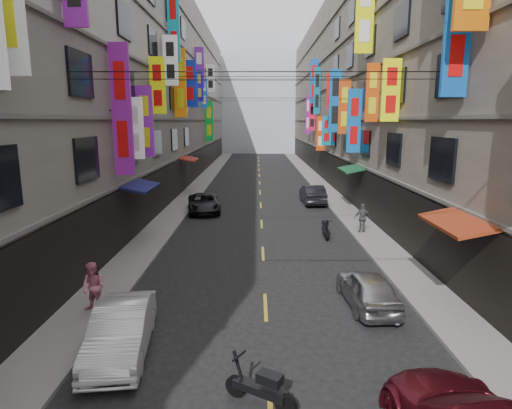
{
  "coord_description": "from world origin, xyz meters",
  "views": [
    {
      "loc": [
        -0.3,
        4.28,
        6.27
      ],
      "look_at": [
        -0.32,
        13.71,
        4.42
      ],
      "focal_mm": 30.0,
      "sensor_mm": 36.0,
      "label": 1
    }
  ],
  "objects_px": {
    "scooter_far_right": "(325,229)",
    "pedestrian_rfar": "(363,218)",
    "car_left_mid": "(121,330)",
    "car_left_far": "(204,203)",
    "pedestrian_lfar": "(93,287)",
    "car_right_far": "(313,194)",
    "scooter_crossing": "(261,388)",
    "car_right_mid": "(368,289)"
  },
  "relations": [
    {
      "from": "scooter_far_right",
      "to": "car_right_far",
      "type": "relative_size",
      "value": 0.41
    },
    {
      "from": "scooter_far_right",
      "to": "car_left_mid",
      "type": "relative_size",
      "value": 0.44
    },
    {
      "from": "car_left_far",
      "to": "pedestrian_lfar",
      "type": "distance_m",
      "value": 16.21
    },
    {
      "from": "scooter_crossing",
      "to": "pedestrian_rfar",
      "type": "distance_m",
      "value": 15.87
    },
    {
      "from": "car_right_far",
      "to": "pedestrian_lfar",
      "type": "bearing_deg",
      "value": 61.79
    },
    {
      "from": "car_left_mid",
      "to": "pedestrian_rfar",
      "type": "distance_m",
      "value": 15.81
    },
    {
      "from": "scooter_crossing",
      "to": "scooter_far_right",
      "type": "bearing_deg",
      "value": 16.41
    },
    {
      "from": "car_right_far",
      "to": "car_left_mid",
      "type": "bearing_deg",
      "value": 67.99
    },
    {
      "from": "scooter_far_right",
      "to": "car_right_mid",
      "type": "xyz_separation_m",
      "value": [
        0.03,
        -8.89,
        0.19
      ]
    },
    {
      "from": "scooter_far_right",
      "to": "pedestrian_rfar",
      "type": "bearing_deg",
      "value": -162.52
    },
    {
      "from": "car_right_mid",
      "to": "pedestrian_rfar",
      "type": "distance_m",
      "value": 9.73
    },
    {
      "from": "car_left_far",
      "to": "pedestrian_rfar",
      "type": "bearing_deg",
      "value": -40.75
    },
    {
      "from": "car_left_mid",
      "to": "scooter_crossing",
      "type": "bearing_deg",
      "value": -37.26
    },
    {
      "from": "pedestrian_lfar",
      "to": "pedestrian_rfar",
      "type": "height_order",
      "value": "pedestrian_lfar"
    },
    {
      "from": "car_left_far",
      "to": "car_right_mid",
      "type": "relative_size",
      "value": 1.25
    },
    {
      "from": "car_left_mid",
      "to": "car_left_far",
      "type": "distance_m",
      "value": 18.48
    },
    {
      "from": "car_left_far",
      "to": "pedestrian_rfar",
      "type": "relative_size",
      "value": 2.81
    },
    {
      "from": "scooter_far_right",
      "to": "car_left_far",
      "type": "height_order",
      "value": "car_left_far"
    },
    {
      "from": "car_left_far",
      "to": "pedestrian_lfar",
      "type": "height_order",
      "value": "pedestrian_lfar"
    },
    {
      "from": "car_left_far",
      "to": "pedestrian_lfar",
      "type": "xyz_separation_m",
      "value": [
        -1.62,
        -16.13,
        0.31
      ]
    },
    {
      "from": "car_right_far",
      "to": "car_left_far",
      "type": "bearing_deg",
      "value": 20.09
    },
    {
      "from": "pedestrian_lfar",
      "to": "pedestrian_rfar",
      "type": "distance_m",
      "value": 15.17
    },
    {
      "from": "car_left_mid",
      "to": "pedestrian_lfar",
      "type": "distance_m",
      "value": 2.87
    },
    {
      "from": "car_left_mid",
      "to": "pedestrian_rfar",
      "type": "bearing_deg",
      "value": 45.54
    },
    {
      "from": "car_left_far",
      "to": "car_right_far",
      "type": "height_order",
      "value": "car_right_far"
    },
    {
      "from": "scooter_crossing",
      "to": "car_left_mid",
      "type": "height_order",
      "value": "car_left_mid"
    },
    {
      "from": "car_right_far",
      "to": "pedestrian_lfar",
      "type": "distance_m",
      "value": 21.6
    },
    {
      "from": "scooter_far_right",
      "to": "pedestrian_lfar",
      "type": "distance_m",
      "value": 13.21
    },
    {
      "from": "car_left_mid",
      "to": "pedestrian_lfar",
      "type": "relative_size",
      "value": 2.46
    },
    {
      "from": "car_right_mid",
      "to": "car_right_far",
      "type": "relative_size",
      "value": 0.84
    },
    {
      "from": "car_right_far",
      "to": "car_right_mid",
      "type": "bearing_deg",
      "value": 86.68
    },
    {
      "from": "scooter_far_right",
      "to": "pedestrian_rfar",
      "type": "distance_m",
      "value": 2.29
    },
    {
      "from": "scooter_far_right",
      "to": "car_right_far",
      "type": "height_order",
      "value": "car_right_far"
    },
    {
      "from": "scooter_crossing",
      "to": "car_right_far",
      "type": "xyz_separation_m",
      "value": [
        4.2,
        23.91,
        0.28
      ]
    },
    {
      "from": "scooter_far_right",
      "to": "pedestrian_rfar",
      "type": "height_order",
      "value": "pedestrian_rfar"
    },
    {
      "from": "car_right_far",
      "to": "pedestrian_rfar",
      "type": "relative_size",
      "value": 2.69
    },
    {
      "from": "car_left_mid",
      "to": "pedestrian_rfar",
      "type": "height_order",
      "value": "pedestrian_rfar"
    },
    {
      "from": "car_left_far",
      "to": "pedestrian_rfar",
      "type": "distance_m",
      "value": 11.32
    },
    {
      "from": "car_left_mid",
      "to": "car_right_far",
      "type": "height_order",
      "value": "car_right_far"
    },
    {
      "from": "scooter_crossing",
      "to": "car_left_mid",
      "type": "relative_size",
      "value": 0.39
    },
    {
      "from": "scooter_crossing",
      "to": "car_left_far",
      "type": "xyz_separation_m",
      "value": [
        -3.8,
        20.7,
        0.2
      ]
    },
    {
      "from": "scooter_crossing",
      "to": "pedestrian_lfar",
      "type": "height_order",
      "value": "pedestrian_lfar"
    }
  ]
}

